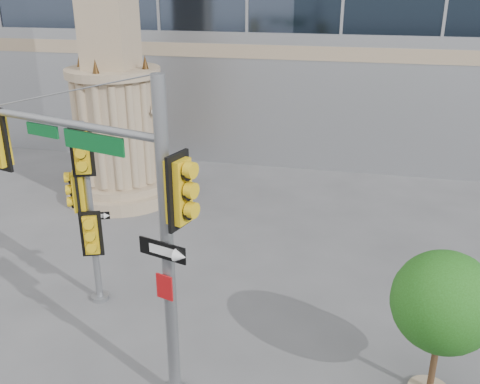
# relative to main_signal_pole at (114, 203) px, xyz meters

# --- Properties ---
(ground) EXTENTS (120.00, 120.00, 0.00)m
(ground) POSITION_rel_main_signal_pole_xyz_m (1.44, 0.76, -4.17)
(ground) COLOR #545456
(ground) RESTS_ON ground
(monument) EXTENTS (4.40, 4.40, 16.60)m
(monument) POSITION_rel_main_signal_pole_xyz_m (-4.56, 9.76, 1.35)
(monument) COLOR tan
(monument) RESTS_ON ground
(main_signal_pole) EXTENTS (5.08, 1.91, 6.73)m
(main_signal_pole) POSITION_rel_main_signal_pole_xyz_m (0.00, 0.00, 0.00)
(main_signal_pole) COLOR slate
(main_signal_pole) RESTS_ON ground
(secondary_signal_pole) EXTENTS (0.94, 0.67, 4.98)m
(secondary_signal_pole) POSITION_rel_main_signal_pole_xyz_m (-2.08, 2.56, -1.24)
(secondary_signal_pole) COLOR slate
(secondary_signal_pole) RESTS_ON ground
(street_tree) EXTENTS (2.12, 2.07, 3.30)m
(street_tree) POSITION_rel_main_signal_pole_xyz_m (6.42, 0.94, -2.00)
(street_tree) COLOR tan
(street_tree) RESTS_ON ground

